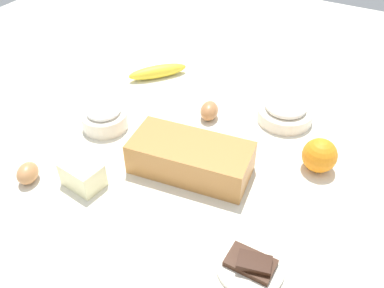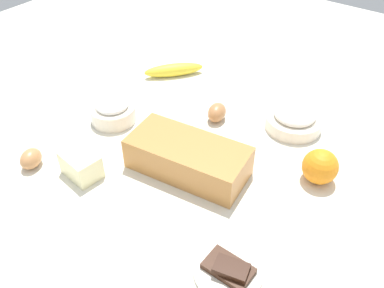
% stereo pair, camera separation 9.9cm
% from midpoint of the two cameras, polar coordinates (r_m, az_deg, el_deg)
% --- Properties ---
extents(ground_plane, '(2.40, 2.40, 0.02)m').
position_cam_midpoint_polar(ground_plane, '(1.02, -2.77, -2.27)').
color(ground_plane, silver).
extents(loaf_pan, '(0.30, 0.17, 0.08)m').
position_cam_midpoint_polar(loaf_pan, '(0.95, -3.16, -1.98)').
color(loaf_pan, '#B77A3D').
rests_on(loaf_pan, ground_plane).
extents(flour_bowl, '(0.15, 0.15, 0.06)m').
position_cam_midpoint_polar(flour_bowl, '(1.13, 10.52, 4.42)').
color(flour_bowl, silver).
rests_on(flour_bowl, ground_plane).
extents(sugar_bowl, '(0.12, 0.12, 0.07)m').
position_cam_midpoint_polar(sugar_bowl, '(1.12, -14.66, 3.59)').
color(sugar_bowl, silver).
rests_on(sugar_bowl, ground_plane).
extents(banana, '(0.16, 0.17, 0.04)m').
position_cam_midpoint_polar(banana, '(1.32, -6.99, 9.97)').
color(banana, yellow).
rests_on(banana, ground_plane).
extents(orange_fruit, '(0.08, 0.08, 0.08)m').
position_cam_midpoint_polar(orange_fruit, '(0.98, 14.76, -1.67)').
color(orange_fruit, orange).
rests_on(orange_fruit, ground_plane).
extents(butter_block, '(0.10, 0.07, 0.06)m').
position_cam_midpoint_polar(butter_block, '(0.97, -17.94, -4.27)').
color(butter_block, '#F4EDB2').
rests_on(butter_block, ground_plane).
extents(egg_near_butter, '(0.07, 0.07, 0.05)m').
position_cam_midpoint_polar(egg_near_butter, '(1.03, -24.64, -3.86)').
color(egg_near_butter, '#BA7E4C').
rests_on(egg_near_butter, ground_plane).
extents(egg_beside_bowl, '(0.06, 0.08, 0.05)m').
position_cam_midpoint_polar(egg_beside_bowl, '(1.12, -0.08, 4.59)').
color(egg_beside_bowl, '#AD7547').
rests_on(egg_beside_bowl, ground_plane).
extents(chocolate_plate, '(0.13, 0.13, 0.03)m').
position_cam_midpoint_polar(chocolate_plate, '(0.80, 4.58, -16.74)').
color(chocolate_plate, silver).
rests_on(chocolate_plate, ground_plane).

